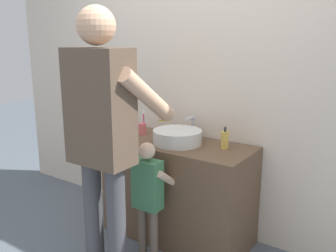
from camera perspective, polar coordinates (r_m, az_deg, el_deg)
The scene contains 9 objects.
ground_plane at distance 3.02m, azimuth -1.70°, elevation -18.93°, with size 14.00×14.00×0.00m, color slate.
back_wall at distance 3.08m, azimuth 4.99°, elevation 8.48°, with size 4.40×0.08×2.70m.
vanity_cabinet at distance 3.04m, azimuth 1.62°, elevation -9.98°, with size 1.18×0.54×0.81m, color brown.
sink_basin at distance 2.88m, azimuth 1.46°, elevation -1.67°, with size 0.38×0.38×0.11m.
faucet at distance 3.06m, azimuth 3.80°, elevation -0.28°, with size 0.18×0.14×0.18m.
toothbrush_cup at distance 3.17m, azimuth -4.01°, elevation -0.36°, with size 0.07×0.07×0.21m.
soap_bottle at distance 2.78m, azimuth 8.78°, elevation -2.11°, with size 0.06×0.06×0.16m.
child_toddler at distance 2.69m, azimuth -3.07°, elevation -10.06°, with size 0.28×0.28×0.91m.
adult_parent at distance 2.36m, azimuth -10.13°, elevation 0.24°, with size 0.56×0.59×1.81m.
Camera 1 is at (1.50, -2.05, 1.62)m, focal length 39.33 mm.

